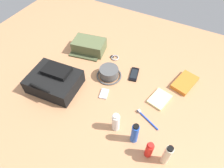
# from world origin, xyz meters

# --- Properties ---
(ground_plane) EXTENTS (2.64, 2.02, 0.02)m
(ground_plane) POSITION_xyz_m (0.00, 0.00, -0.01)
(ground_plane) COLOR tan
(ground_plane) RESTS_ON ground
(backpack) EXTENTS (0.35, 0.29, 0.14)m
(backpack) POSITION_xyz_m (0.36, 0.17, 0.06)
(backpack) COLOR black
(backpack) RESTS_ON ground_plane
(toiletry_pouch) EXTENTS (0.28, 0.24, 0.10)m
(toiletry_pouch) POSITION_xyz_m (0.35, -0.26, 0.05)
(toiletry_pouch) COLOR #56603D
(toiletry_pouch) RESTS_ON ground_plane
(bucket_hat) EXTENTS (0.18, 0.18, 0.07)m
(bucket_hat) POSITION_xyz_m (0.07, -0.09, 0.03)
(bucket_hat) COLOR #4B4B4B
(bucket_hat) RESTS_ON ground_plane
(lotion_bottle) EXTENTS (0.04, 0.04, 0.17)m
(lotion_bottle) POSITION_xyz_m (-0.48, 0.32, 0.08)
(lotion_bottle) COLOR beige
(lotion_bottle) RESTS_ON ground_plane
(sunscreen_spray) EXTENTS (0.04, 0.04, 0.13)m
(sunscreen_spray) POSITION_xyz_m (-0.39, 0.32, 0.06)
(sunscreen_spray) COLOR red
(sunscreen_spray) RESTS_ON ground_plane
(deodorant_spray) EXTENTS (0.04, 0.04, 0.16)m
(deodorant_spray) POSITION_xyz_m (-0.29, 0.28, 0.08)
(deodorant_spray) COLOR blue
(deodorant_spray) RESTS_ON ground_plane
(toothpaste_tube) EXTENTS (0.05, 0.05, 0.14)m
(toothpaste_tube) POSITION_xyz_m (-0.17, 0.27, 0.07)
(toothpaste_tube) COLOR white
(toothpaste_tube) RESTS_ON ground_plane
(paperback_novel) EXTENTS (0.16, 0.23, 0.03)m
(paperback_novel) POSITION_xyz_m (-0.44, -0.27, 0.01)
(paperback_novel) COLOR orange
(paperback_novel) RESTS_ON ground_plane
(cell_phone) EXTENTS (0.08, 0.14, 0.01)m
(cell_phone) POSITION_xyz_m (-0.09, -0.18, 0.01)
(cell_phone) COLOR black
(cell_phone) RESTS_ON ground_plane
(media_player) EXTENTS (0.07, 0.09, 0.01)m
(media_player) POSITION_xyz_m (0.02, 0.08, 0.01)
(media_player) COLOR #B7B7BC
(media_player) RESTS_ON ground_plane
(wristwatch) EXTENTS (0.07, 0.06, 0.01)m
(wristwatch) POSITION_xyz_m (0.12, -0.28, 0.01)
(wristwatch) COLOR #99999E
(wristwatch) RESTS_ON ground_plane
(toothbrush) EXTENTS (0.17, 0.08, 0.02)m
(toothbrush) POSITION_xyz_m (-0.31, 0.12, 0.01)
(toothbrush) COLOR blue
(toothbrush) RESTS_ON ground_plane
(notepad) EXTENTS (0.14, 0.17, 0.02)m
(notepad) POSITION_xyz_m (-0.33, -0.06, 0.01)
(notepad) COLOR beige
(notepad) RESTS_ON ground_plane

